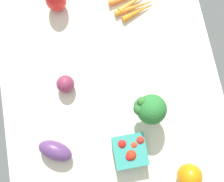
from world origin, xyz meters
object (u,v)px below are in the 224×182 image
(berry_basket, at_px, (130,151))
(carrot_bunch, at_px, (133,0))
(broccoli_head, at_px, (150,109))
(bell_pepper_red, at_px, (56,0))
(eggplant, at_px, (55,151))
(bell_pepper_orange, at_px, (190,176))
(red_onion_near_basket, at_px, (65,84))

(berry_basket, xyz_separation_m, carrot_bunch, (-0.53, 0.11, -0.02))
(berry_basket, height_order, broccoli_head, broccoli_head)
(bell_pepper_red, bearing_deg, broccoli_head, 28.58)
(berry_basket, xyz_separation_m, eggplant, (-0.04, -0.24, 0.00))
(broccoli_head, bearing_deg, eggplant, -77.23)
(eggplant, xyz_separation_m, bell_pepper_red, (-0.52, 0.08, 0.02))
(berry_basket, bearing_deg, carrot_bunch, 167.99)
(broccoli_head, height_order, bell_pepper_red, broccoli_head)
(bell_pepper_red, bearing_deg, berry_basket, 15.99)
(broccoli_head, bearing_deg, bell_pepper_orange, 20.93)
(berry_basket, distance_m, eggplant, 0.24)
(eggplant, relative_size, bell_pepper_orange, 1.27)
(berry_basket, distance_m, bell_pepper_orange, 0.20)
(carrot_bunch, bearing_deg, broccoli_head, -4.24)
(eggplant, distance_m, broccoli_head, 0.33)
(berry_basket, distance_m, bell_pepper_red, 0.59)
(red_onion_near_basket, height_order, bell_pepper_red, bell_pepper_red)
(carrot_bunch, bearing_deg, eggplant, -35.62)
(broccoli_head, xyz_separation_m, carrot_bunch, (-0.42, 0.03, -0.07))
(eggplant, xyz_separation_m, broccoli_head, (-0.07, 0.32, 0.05))
(carrot_bunch, xyz_separation_m, bell_pepper_red, (-0.03, -0.27, 0.04))
(berry_basket, bearing_deg, eggplant, -100.11)
(broccoli_head, distance_m, carrot_bunch, 0.43)
(eggplant, height_order, broccoli_head, broccoli_head)
(bell_pepper_orange, relative_size, bell_pepper_red, 0.91)
(bell_pepper_orange, bearing_deg, broccoli_head, -159.07)
(eggplant, bearing_deg, red_onion_near_basket, -77.18)
(red_onion_near_basket, relative_size, carrot_bunch, 0.34)
(bell_pepper_red, bearing_deg, eggplant, -8.42)
(eggplant, relative_size, bell_pepper_red, 1.15)
(eggplant, height_order, bell_pepper_red, bell_pepper_red)
(broccoli_head, distance_m, red_onion_near_basket, 0.30)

